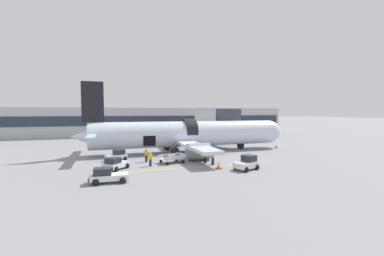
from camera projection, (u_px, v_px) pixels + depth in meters
ground_plane at (184, 158)px, 34.16m from camera, size 500.00×500.00×0.00m
apron_marking_line at (203, 166)px, 28.69m from camera, size 18.15×0.30×0.01m
terminal_strip at (144, 121)px, 71.03m from camera, size 78.52×13.21×7.16m
jet_bridge_stub at (216, 119)px, 49.12m from camera, size 4.05×14.16×6.64m
airplane at (186, 134)px, 39.13m from camera, size 32.81×25.10×10.22m
baggage_tug_lead at (117, 156)px, 32.05m from camera, size 2.82×2.61×1.39m
baggage_tug_mid at (108, 176)px, 22.11m from camera, size 3.35×1.89×1.31m
baggage_tug_rear at (115, 164)px, 27.13m from camera, size 2.90×3.04×1.35m
baggage_tug_spare at (247, 163)px, 27.11m from camera, size 3.07×2.53×1.53m
baggage_cart_loading at (173, 158)px, 30.69m from camera, size 4.03×2.57×1.03m
ground_crew_loader_a at (205, 156)px, 30.43m from camera, size 0.50×0.50×1.57m
ground_crew_loader_b at (213, 157)px, 29.54m from camera, size 0.57×0.57×1.79m
ground_crew_driver at (150, 159)px, 28.83m from camera, size 0.52×0.52×1.62m
ground_crew_supervisor at (146, 155)px, 31.26m from camera, size 0.54×0.55×1.71m
safety_cone_nose at (276, 146)px, 43.74m from camera, size 0.51×0.51×0.55m
safety_cone_engine_left at (219, 166)px, 27.55m from camera, size 0.64×0.64×0.70m
safety_cone_wingtip at (206, 155)px, 33.95m from camera, size 0.65×0.65×0.74m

